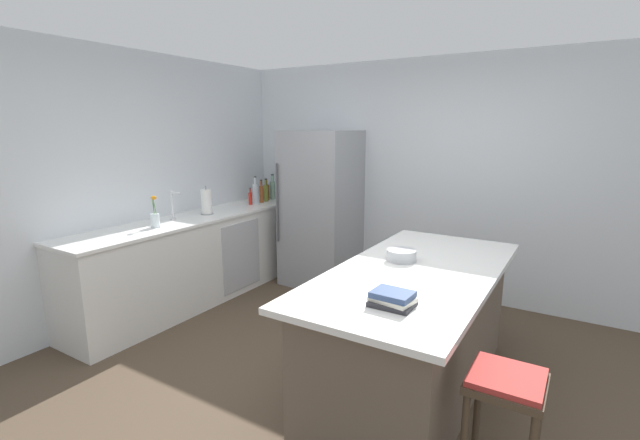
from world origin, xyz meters
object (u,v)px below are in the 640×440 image
(whiskey_bottle, at_px, (266,192))
(hot_sauce_bottle, at_px, (250,198))
(sink_faucet, at_px, (173,205))
(soda_bottle, at_px, (255,193))
(cookbook_stack, at_px, (392,299))
(paper_towel_roll, at_px, (206,202))
(vinegar_bottle, at_px, (261,193))
(refrigerator, at_px, (321,209))
(kitchen_island, at_px, (414,330))
(gin_bottle, at_px, (273,189))
(flower_vase, at_px, (155,217))
(olive_oil_bottle, at_px, (266,193))
(mixing_bowl, at_px, (401,255))
(bar_stool, at_px, (505,398))

(whiskey_bottle, xyz_separation_m, hot_sauce_bottle, (0.07, -0.40, -0.03))
(sink_faucet, xyz_separation_m, soda_bottle, (0.07, 1.21, -0.02))
(cookbook_stack, bearing_deg, paper_towel_roll, 155.23)
(sink_faucet, relative_size, soda_bottle, 0.89)
(vinegar_bottle, bearing_deg, refrigerator, 8.07)
(kitchen_island, xyz_separation_m, whiskey_bottle, (-2.63, 1.67, 0.58))
(vinegar_bottle, height_order, hot_sauce_bottle, vinegar_bottle)
(refrigerator, bearing_deg, sink_faucet, -122.14)
(whiskey_bottle, xyz_separation_m, vinegar_bottle, (0.08, -0.20, 0.01))
(gin_bottle, xyz_separation_m, vinegar_bottle, (0.05, -0.29, -0.01))
(flower_vase, height_order, whiskey_bottle, flower_vase)
(gin_bottle, height_order, soda_bottle, soda_bottle)
(refrigerator, distance_m, whiskey_bottle, 0.90)
(gin_bottle, bearing_deg, whiskey_bottle, -109.19)
(olive_oil_bottle, xyz_separation_m, hot_sauce_bottle, (-0.01, -0.29, -0.03))
(mixing_bowl, bearing_deg, kitchen_island, -40.72)
(soda_bottle, bearing_deg, bar_stool, -32.00)
(refrigerator, relative_size, mixing_bowl, 8.49)
(paper_towel_roll, distance_m, vinegar_bottle, 0.91)
(olive_oil_bottle, bearing_deg, kitchen_island, -31.57)
(soda_bottle, bearing_deg, gin_bottle, 94.54)
(paper_towel_roll, height_order, hot_sauce_bottle, paper_towel_roll)
(sink_faucet, bearing_deg, mixing_bowl, -0.60)
(flower_vase, distance_m, cookbook_stack, 2.67)
(refrigerator, height_order, cookbook_stack, refrigerator)
(bar_stool, bearing_deg, olive_oil_bottle, 145.57)
(sink_faucet, relative_size, gin_bottle, 0.92)
(kitchen_island, xyz_separation_m, sink_faucet, (-2.64, 0.17, 0.63))
(flower_vase, distance_m, soda_bottle, 1.53)
(kitchen_island, distance_m, olive_oil_bottle, 3.06)
(flower_vase, bearing_deg, soda_bottle, 91.82)
(flower_vase, bearing_deg, bar_stool, -9.03)
(kitchen_island, bearing_deg, refrigerator, 137.60)
(paper_towel_roll, distance_m, hot_sauce_bottle, 0.72)
(paper_towel_roll, distance_m, whiskey_bottle, 1.11)
(kitchen_island, bearing_deg, cookbook_stack, -81.61)
(hot_sauce_bottle, bearing_deg, kitchen_island, -26.47)
(olive_oil_bottle, bearing_deg, mixing_bowl, -30.85)
(refrigerator, bearing_deg, mixing_bowl, -42.57)
(mixing_bowl, bearing_deg, bar_stool, -42.82)
(mixing_bowl, bearing_deg, refrigerator, 137.43)
(bar_stool, xyz_separation_m, hot_sauce_bottle, (-3.27, 1.94, 0.46))
(gin_bottle, relative_size, cookbook_stack, 1.32)
(vinegar_bottle, bearing_deg, soda_bottle, -99.48)
(olive_oil_bottle, bearing_deg, soda_bottle, -93.98)
(kitchen_island, bearing_deg, paper_towel_roll, 167.65)
(kitchen_island, relative_size, paper_towel_roll, 6.90)
(refrigerator, distance_m, mixing_bowl, 2.14)
(paper_towel_roll, relative_size, hot_sauce_bottle, 1.50)
(sink_faucet, xyz_separation_m, olive_oil_bottle, (0.08, 1.40, -0.04))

